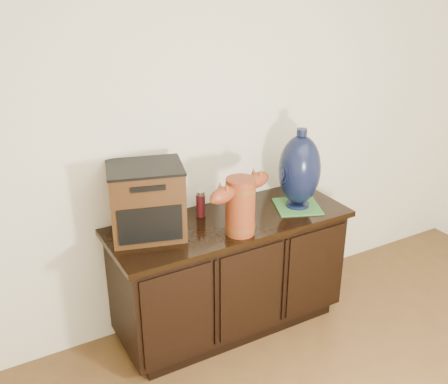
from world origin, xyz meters
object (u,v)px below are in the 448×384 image
lamp_base (300,170)px  terracotta_vessel (240,203)px  sideboard (230,273)px  tv_radio (147,201)px  spray_can (201,204)px

lamp_base → terracotta_vessel: bearing=-166.3°
sideboard → terracotta_vessel: 0.58m
terracotta_vessel → sideboard: bearing=61.8°
sideboard → terracotta_vessel: bearing=-100.2°
sideboard → tv_radio: bearing=171.2°
lamp_base → spray_can: size_ratio=3.07×
terracotta_vessel → lamp_base: bearing=-4.3°
spray_can → tv_radio: bearing=-170.5°
sideboard → lamp_base: bearing=-6.0°
tv_radio → lamp_base: lamp_base is taller
terracotta_vessel → tv_radio: tv_radio is taller
sideboard → tv_radio: (-0.48, 0.07, 0.57)m
sideboard → terracotta_vessel: (-0.03, -0.17, 0.55)m
tv_radio → spray_can: (0.36, 0.06, -0.12)m
terracotta_vessel → lamp_base: (0.49, 0.12, 0.06)m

